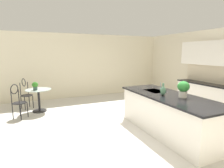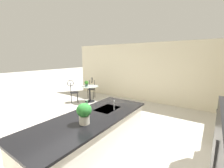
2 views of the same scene
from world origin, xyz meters
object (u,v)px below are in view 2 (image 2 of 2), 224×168
Objects in this scene: bistro_table at (90,92)px; potted_plant_counter_near at (84,112)px; vase_on_counter at (87,109)px; chair_near_window at (92,87)px; chair_by_island at (73,90)px; potted_plant_on_table at (86,83)px.

bistro_table is 2.18× the size of potted_plant_counter_near.
potted_plant_counter_near is 1.28× the size of vase_on_counter.
vase_on_counter reaches higher than chair_near_window.
vase_on_counter reaches higher than chair_by_island.
potted_plant_on_table is (-0.39, 0.49, 0.32)m from chair_by_island.
vase_on_counter is at bearing 53.00° from chair_by_island.
vase_on_counter is (2.81, 2.72, 0.14)m from potted_plant_on_table.
potted_plant_counter_near is (3.27, 2.90, 0.68)m from bistro_table.
chair_near_window is at bearing -139.31° from potted_plant_counter_near.
potted_plant_counter_near is (3.16, 2.99, 0.24)m from potted_plant_on_table.
chair_near_window reaches higher than potted_plant_on_table.
vase_on_counter is at bearing 44.10° from potted_plant_on_table.
potted_plant_on_table is 3.91m from vase_on_counter.
potted_plant_counter_near is (2.77, 3.48, 0.56)m from chair_by_island.
potted_plant_on_table is at bearing -136.55° from potted_plant_counter_near.
bistro_table is 0.77× the size of chair_by_island.
potted_plant_on_table is 0.90× the size of vase_on_counter.
chair_near_window is 4.64m from vase_on_counter.
bistro_table is 0.46m from potted_plant_on_table.
vase_on_counter is (2.92, 2.63, 0.58)m from bistro_table.
potted_plant_on_table is at bearing 24.41° from chair_near_window.
potted_plant_on_table is 0.71× the size of potted_plant_counter_near.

